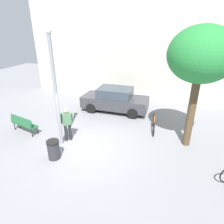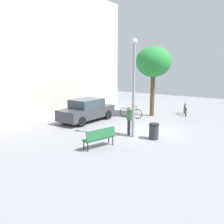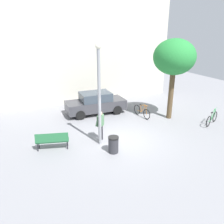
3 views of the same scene
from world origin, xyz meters
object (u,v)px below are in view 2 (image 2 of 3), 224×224
(person_by_lamppost, at_px, (129,118))
(parked_car_charcoal, at_px, (87,110))
(trash_bin, at_px, (154,131))
(bicycle_orange, at_px, (131,113))
(lamppost, at_px, (134,84))
(plaza_tree, at_px, (153,62))
(park_bench, at_px, (100,137))
(bicycle_green, at_px, (185,110))

(person_by_lamppost, bearing_deg, parked_car_charcoal, 75.05)
(person_by_lamppost, height_order, trash_bin, person_by_lamppost)
(bicycle_orange, xyz_separation_m, parked_car_charcoal, (-2.73, 1.89, 0.39))
(person_by_lamppost, xyz_separation_m, bicycle_orange, (3.84, 2.26, -0.58))
(lamppost, bearing_deg, plaza_tree, 17.10)
(park_bench, bearing_deg, lamppost, -7.75)
(parked_car_charcoal, relative_size, trash_bin, 5.06)
(park_bench, height_order, trash_bin, park_bench)
(bicycle_green, xyz_separation_m, parked_car_charcoal, (-6.19, 4.75, 0.39))
(bicycle_green, bearing_deg, trash_bin, -173.23)
(bicycle_orange, relative_size, parked_car_charcoal, 0.43)
(lamppost, distance_m, parked_car_charcoal, 5.13)
(bicycle_orange, height_order, trash_bin, bicycle_orange)
(park_bench, relative_size, trash_bin, 2.00)
(plaza_tree, xyz_separation_m, bicycle_green, (1.84, -1.96, -3.66))
(person_by_lamppost, height_order, plaza_tree, plaza_tree)
(person_by_lamppost, bearing_deg, bicycle_orange, 30.51)
(bicycle_orange, height_order, parked_car_charcoal, parked_car_charcoal)
(person_by_lamppost, xyz_separation_m, park_bench, (-2.56, -0.04, -0.42))
(bicycle_green, bearing_deg, parked_car_charcoal, 142.48)
(person_by_lamppost, height_order, bicycle_green, person_by_lamppost)
(bicycle_orange, bearing_deg, plaza_tree, -29.02)
(parked_car_charcoal, bearing_deg, bicycle_orange, -34.76)
(park_bench, xyz_separation_m, trash_bin, (2.70, -1.41, -0.13))
(bicycle_green, height_order, parked_car_charcoal, parked_car_charcoal)
(park_bench, xyz_separation_m, bicycle_green, (9.86, -0.56, -0.16))
(trash_bin, bearing_deg, parked_car_charcoal, 80.21)
(lamppost, distance_m, plaza_tree, 6.00)
(lamppost, relative_size, bicycle_orange, 2.84)
(park_bench, distance_m, bicycle_orange, 6.80)
(plaza_tree, xyz_separation_m, parked_car_charcoal, (-4.35, 2.79, -3.27))
(lamppost, xyz_separation_m, trash_bin, (0.30, -1.08, -2.41))
(bicycle_orange, distance_m, bicycle_green, 4.49)
(lamppost, bearing_deg, person_by_lamppost, 66.25)
(park_bench, bearing_deg, parked_car_charcoal, 48.80)
(bicycle_green, bearing_deg, person_by_lamppost, 175.29)
(park_bench, bearing_deg, plaza_tree, 9.91)
(park_bench, bearing_deg, person_by_lamppost, 0.92)
(lamppost, relative_size, parked_car_charcoal, 1.21)
(park_bench, xyz_separation_m, parked_car_charcoal, (3.67, 4.19, 0.23))
(person_by_lamppost, distance_m, plaza_tree, 6.41)
(bicycle_orange, bearing_deg, parked_car_charcoal, 145.24)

